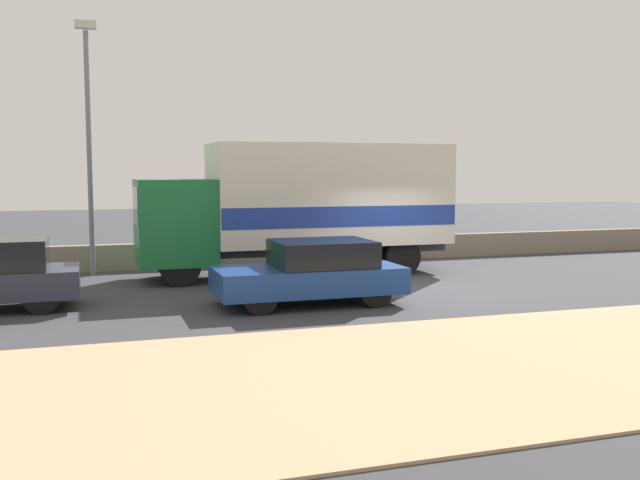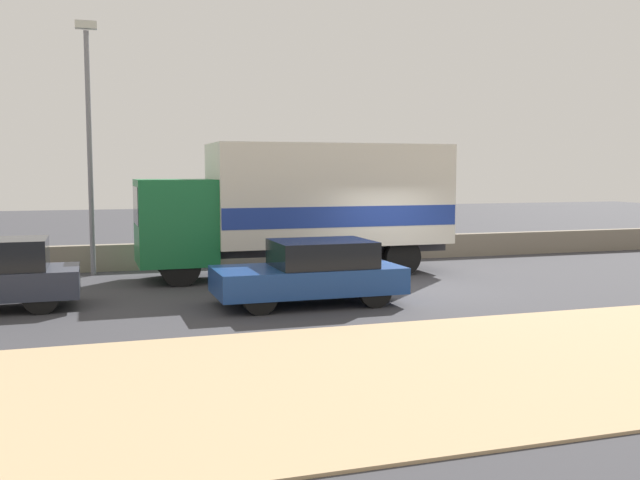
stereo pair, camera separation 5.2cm
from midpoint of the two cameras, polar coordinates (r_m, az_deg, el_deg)
name	(u,v)px [view 1 (the left image)]	position (r m, az deg, el deg)	size (l,w,h in m)	color
ground_plane	(413,288)	(17.65, 7.36, -3.86)	(80.00, 80.00, 0.00)	#38383D
dirt_shoulder_foreground	(596,353)	(12.13, 21.08, -8.41)	(60.00, 5.94, 0.04)	tan
stone_wall_backdrop	(338,249)	(22.66, 1.36, -0.76)	(60.00, 0.35, 0.76)	gray
street_lamp	(89,130)	(20.53, -18.09, 8.38)	(0.56, 0.28, 6.86)	slate
box_truck	(307,204)	(19.60, -1.10, 2.90)	(8.50, 2.45, 3.60)	#196B38
car_hatchback	(312,272)	(15.35, -0.72, -2.58)	(4.00, 1.83, 1.38)	navy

